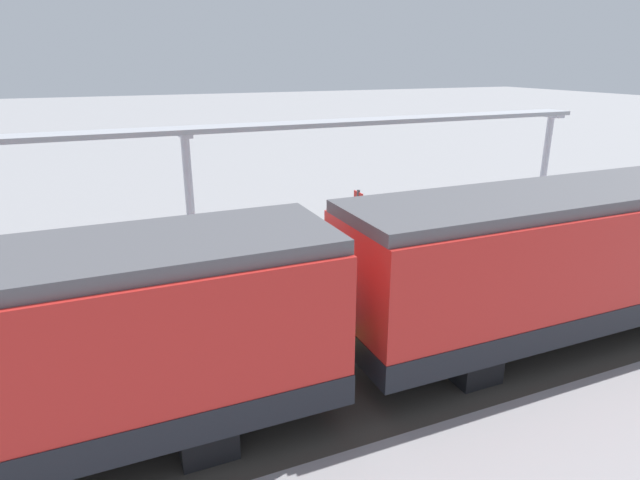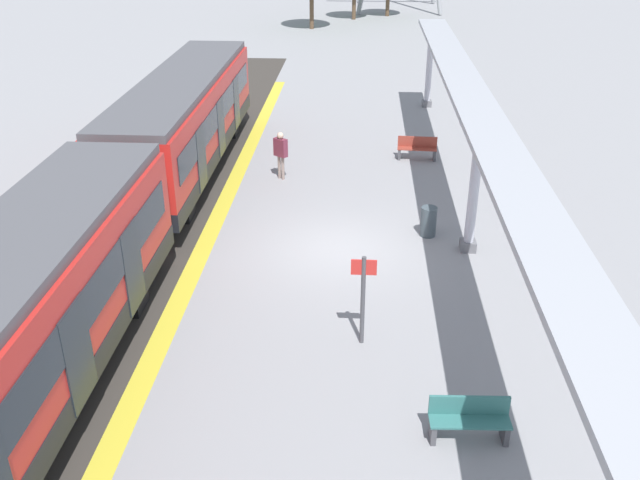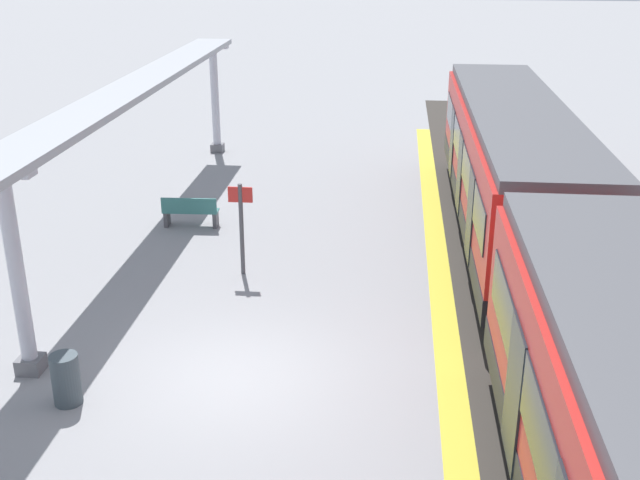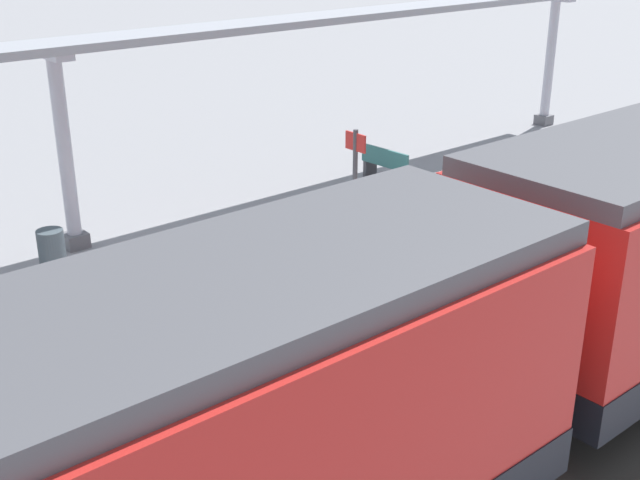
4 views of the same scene
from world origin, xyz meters
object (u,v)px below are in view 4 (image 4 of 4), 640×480
Objects in this scene: bench_near_end at (388,165)px; platform_info_sign at (355,172)px; canopy_pillar_nearest at (550,61)px; canopy_pillar_second at (65,152)px; trash_bin at (52,254)px.

bench_near_end is 0.69× the size of platform_info_sign.
platform_info_sign is at bearing 124.29° from bench_near_end.
canopy_pillar_nearest reaches higher than platform_info_sign.
canopy_pillar_second is 4.23× the size of trash_bin.
platform_info_sign is at bearing 105.66° from canopy_pillar_nearest.
trash_bin is 6.01m from platform_info_sign.
bench_near_end is at bearing -89.56° from trash_bin.
trash_bin is at bearing 90.44° from bench_near_end.
bench_near_end is (-1.01, -7.66, -1.50)m from canopy_pillar_second.
canopy_pillar_second is 1.75× the size of platform_info_sign.
bench_near_end is 3.67m from platform_info_sign.
trash_bin is at bearing 70.97° from platform_info_sign.
platform_info_sign reaches higher than trash_bin.
platform_info_sign is (-3.01, -4.72, -0.62)m from canopy_pillar_second.
bench_near_end is at bearing 97.35° from canopy_pillar_nearest.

